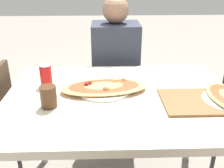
{
  "coord_description": "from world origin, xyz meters",
  "views": [
    {
      "loc": [
        -0.08,
        -1.23,
        1.38
      ],
      "look_at": [
        -0.04,
        0.02,
        0.82
      ],
      "focal_mm": 42.0,
      "sensor_mm": 36.0,
      "label": 1
    }
  ],
  "objects_px": {
    "pizza_main": "(104,88)",
    "person_seated": "(115,63)",
    "chair_far_seated": "(115,82)",
    "dining_table": "(120,108)",
    "drink_glass": "(48,97)",
    "soda_can": "(46,76)"
  },
  "relations": [
    {
      "from": "dining_table",
      "to": "pizza_main",
      "type": "relative_size",
      "value": 2.48
    },
    {
      "from": "person_seated",
      "to": "pizza_main",
      "type": "distance_m",
      "value": 0.61
    },
    {
      "from": "person_seated",
      "to": "pizza_main",
      "type": "xyz_separation_m",
      "value": [
        -0.09,
        -0.6,
        0.08
      ]
    },
    {
      "from": "person_seated",
      "to": "drink_glass",
      "type": "bearing_deg",
      "value": 65.03
    },
    {
      "from": "dining_table",
      "to": "person_seated",
      "type": "bearing_deg",
      "value": 89.5
    },
    {
      "from": "dining_table",
      "to": "drink_glass",
      "type": "relative_size",
      "value": 11.35
    },
    {
      "from": "drink_glass",
      "to": "pizza_main",
      "type": "bearing_deg",
      "value": 31.88
    },
    {
      "from": "pizza_main",
      "to": "soda_can",
      "type": "bearing_deg",
      "value": 166.76
    },
    {
      "from": "pizza_main",
      "to": "person_seated",
      "type": "bearing_deg",
      "value": 81.43
    },
    {
      "from": "dining_table",
      "to": "drink_glass",
      "type": "xyz_separation_m",
      "value": [
        -0.35,
        -0.1,
        0.13
      ]
    },
    {
      "from": "chair_far_seated",
      "to": "drink_glass",
      "type": "distance_m",
      "value": 1.0
    },
    {
      "from": "drink_glass",
      "to": "chair_far_seated",
      "type": "bearing_deg",
      "value": 67.92
    },
    {
      "from": "dining_table",
      "to": "pizza_main",
      "type": "bearing_deg",
      "value": 143.99
    },
    {
      "from": "drink_glass",
      "to": "dining_table",
      "type": "bearing_deg",
      "value": 16.53
    },
    {
      "from": "dining_table",
      "to": "person_seated",
      "type": "xyz_separation_m",
      "value": [
        0.01,
        0.66,
        0.02
      ]
    },
    {
      "from": "chair_far_seated",
      "to": "soda_can",
      "type": "height_order",
      "value": "soda_can"
    },
    {
      "from": "pizza_main",
      "to": "soda_can",
      "type": "relative_size",
      "value": 3.91
    },
    {
      "from": "soda_can",
      "to": "person_seated",
      "type": "bearing_deg",
      "value": 51.63
    },
    {
      "from": "chair_far_seated",
      "to": "pizza_main",
      "type": "height_order",
      "value": "chair_far_seated"
    },
    {
      "from": "person_seated",
      "to": "chair_far_seated",
      "type": "bearing_deg",
      "value": -90.0
    },
    {
      "from": "drink_glass",
      "to": "person_seated",
      "type": "bearing_deg",
      "value": 65.03
    },
    {
      "from": "dining_table",
      "to": "chair_far_seated",
      "type": "xyz_separation_m",
      "value": [
        0.01,
        0.77,
        -0.19
      ]
    }
  ]
}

